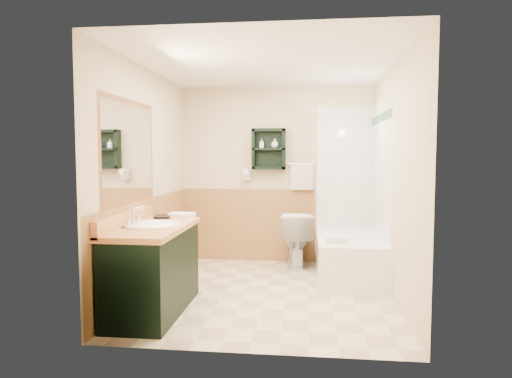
# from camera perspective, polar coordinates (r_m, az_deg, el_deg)

# --- Properties ---
(floor) EXTENTS (3.00, 3.00, 0.00)m
(floor) POSITION_cam_1_polar(r_m,az_deg,el_deg) (4.99, 1.31, -12.85)
(floor) COLOR beige
(floor) RESTS_ON ground
(back_wall) EXTENTS (2.60, 0.04, 2.40)m
(back_wall) POSITION_cam_1_polar(r_m,az_deg,el_deg) (6.29, 2.60, 1.82)
(back_wall) COLOR #F7E6C1
(back_wall) RESTS_ON ground
(left_wall) EXTENTS (0.04, 3.00, 2.40)m
(left_wall) POSITION_cam_1_polar(r_m,az_deg,el_deg) (5.07, -13.70, 1.11)
(left_wall) COLOR #F7E6C1
(left_wall) RESTS_ON ground
(right_wall) EXTENTS (0.04, 3.00, 2.40)m
(right_wall) POSITION_cam_1_polar(r_m,az_deg,el_deg) (4.84, 17.11, 0.90)
(right_wall) COLOR #F7E6C1
(right_wall) RESTS_ON ground
(ceiling) EXTENTS (2.60, 3.00, 0.04)m
(ceiling) POSITION_cam_1_polar(r_m,az_deg,el_deg) (4.86, 1.37, 15.56)
(ceiling) COLOR white
(ceiling) RESTS_ON back_wall
(wainscot_left) EXTENTS (2.98, 2.98, 1.00)m
(wainscot_left) POSITION_cam_1_polar(r_m,az_deg,el_deg) (5.14, -13.19, -6.70)
(wainscot_left) COLOR tan
(wainscot_left) RESTS_ON left_wall
(wainscot_back) EXTENTS (2.58, 2.58, 1.00)m
(wainscot_back) POSITION_cam_1_polar(r_m,az_deg,el_deg) (6.32, 2.55, -4.55)
(wainscot_back) COLOR tan
(wainscot_back) RESTS_ON back_wall
(mirror_frame) EXTENTS (1.30, 1.30, 1.00)m
(mirror_frame) POSITION_cam_1_polar(r_m,az_deg,el_deg) (4.53, -15.58, 4.52)
(mirror_frame) COLOR brown
(mirror_frame) RESTS_ON left_wall
(mirror_glass) EXTENTS (1.20, 1.20, 0.90)m
(mirror_glass) POSITION_cam_1_polar(r_m,az_deg,el_deg) (4.53, -15.52, 4.52)
(mirror_glass) COLOR white
(mirror_glass) RESTS_ON left_wall
(tile_right) EXTENTS (1.50, 1.50, 2.10)m
(tile_right) POSITION_cam_1_polar(r_m,az_deg,el_deg) (5.58, 15.27, -0.18)
(tile_right) COLOR white
(tile_right) RESTS_ON right_wall
(tile_back) EXTENTS (0.95, 0.95, 2.10)m
(tile_back) POSITION_cam_1_polar(r_m,az_deg,el_deg) (6.26, 11.96, 0.34)
(tile_back) COLOR white
(tile_back) RESTS_ON back_wall
(tile_accent) EXTENTS (1.50, 1.50, 0.10)m
(tile_accent) POSITION_cam_1_polar(r_m,az_deg,el_deg) (5.58, 15.34, 8.56)
(tile_accent) COLOR #13452A
(tile_accent) RESTS_ON right_wall
(wall_shelf) EXTENTS (0.45, 0.15, 0.55)m
(wall_shelf) POSITION_cam_1_polar(r_m,az_deg,el_deg) (6.18, 1.60, 5.02)
(wall_shelf) COLOR black
(wall_shelf) RESTS_ON back_wall
(hair_dryer) EXTENTS (0.10, 0.24, 0.18)m
(hair_dryer) POSITION_cam_1_polar(r_m,az_deg,el_deg) (6.24, -1.13, 1.80)
(hair_dryer) COLOR silver
(hair_dryer) RESTS_ON back_wall
(towel_bar) EXTENTS (0.40, 0.06, 0.40)m
(towel_bar) POSITION_cam_1_polar(r_m,az_deg,el_deg) (6.20, 5.79, 3.15)
(towel_bar) COLOR silver
(towel_bar) RESTS_ON back_wall
(curtain_rod) EXTENTS (0.03, 1.60, 0.03)m
(curtain_rod) POSITION_cam_1_polar(r_m,az_deg,el_deg) (5.52, 7.64, 9.75)
(curtain_rod) COLOR silver
(curtain_rod) RESTS_ON back_wall
(shower_curtain) EXTENTS (1.05, 1.05, 1.70)m
(shower_curtain) POSITION_cam_1_polar(r_m,az_deg,el_deg) (5.68, 7.52, 1.02)
(shower_curtain) COLOR #BFAF91
(shower_curtain) RESTS_ON curtain_rod
(vanity) EXTENTS (0.59, 1.28, 0.81)m
(vanity) POSITION_cam_1_polar(r_m,az_deg,el_deg) (4.41, -12.72, -9.74)
(vanity) COLOR black
(vanity) RESTS_ON ground
(bathtub) EXTENTS (0.76, 1.50, 0.51)m
(bathtub) POSITION_cam_1_polar(r_m,az_deg,el_deg) (5.63, 11.53, -8.29)
(bathtub) COLOR white
(bathtub) RESTS_ON ground
(toilet) EXTENTS (0.46, 0.77, 0.72)m
(toilet) POSITION_cam_1_polar(r_m,az_deg,el_deg) (6.05, 5.00, -6.29)
(toilet) COLOR white
(toilet) RESTS_ON ground
(counter_towel) EXTENTS (0.25, 0.20, 0.04)m
(counter_towel) POSITION_cam_1_polar(r_m,az_deg,el_deg) (4.90, -9.23, -3.21)
(counter_towel) COLOR silver
(counter_towel) RESTS_ON vanity
(vanity_book) EXTENTS (0.17, 0.05, 0.23)m
(vanity_book) POSITION_cam_1_polar(r_m,az_deg,el_deg) (4.87, -12.60, -2.20)
(vanity_book) COLOR black
(vanity_book) RESTS_ON vanity
(tub_towel) EXTENTS (0.24, 0.20, 0.07)m
(tub_towel) POSITION_cam_1_polar(r_m,az_deg,el_deg) (5.12, 10.10, -6.23)
(tub_towel) COLOR silver
(tub_towel) RESTS_ON bathtub
(soap_bottle_a) EXTENTS (0.06, 0.13, 0.06)m
(soap_bottle_a) POSITION_cam_1_polar(r_m,az_deg,el_deg) (6.18, 0.71, 5.42)
(soap_bottle_a) COLOR white
(soap_bottle_a) RESTS_ON wall_shelf
(soap_bottle_b) EXTENTS (0.12, 0.14, 0.10)m
(soap_bottle_b) POSITION_cam_1_polar(r_m,az_deg,el_deg) (6.16, 2.38, 5.62)
(soap_bottle_b) COLOR white
(soap_bottle_b) RESTS_ON wall_shelf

